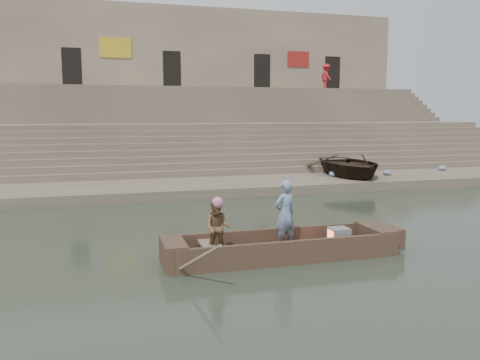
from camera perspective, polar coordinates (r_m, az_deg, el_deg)
name	(u,v)px	position (r m, az deg, el deg)	size (l,w,h in m)	color
ground	(357,229)	(14.94, 13.54, -5.60)	(120.00, 120.00, 0.00)	#293427
lower_landing	(268,184)	(22.08, 3.34, -0.52)	(32.00, 4.00, 0.40)	#80715B
mid_landing	(227,147)	(29.10, -1.52, 3.90)	(32.00, 3.00, 2.80)	#80715B
upper_landing	(203,124)	(35.86, -4.33, 6.56)	(32.00, 3.00, 5.20)	#80715B
ghat_steps	(220,139)	(30.71, -2.31, 4.86)	(32.00, 11.00, 5.20)	#80715B
building_wall	(193,85)	(39.83, -5.55, 11.00)	(32.00, 5.07, 11.20)	tan
main_rowboat	(280,253)	(11.78, 4.73, -8.50)	(5.00, 1.30, 0.22)	brown
rowboat_trim	(289,244)	(11.79, 5.71, -7.50)	(6.04, 2.63, 1.94)	brown
standing_man	(285,214)	(11.65, 5.30, -3.98)	(0.60, 0.39, 1.64)	navy
rowing_man	(218,228)	(11.02, -2.62, -5.61)	(0.62, 0.48, 1.27)	#236B36
television	(338,236)	(12.30, 11.45, -6.43)	(0.46, 0.42, 0.40)	gray
beached_rowboat	(349,165)	(24.07, 12.64, 1.75)	(3.64, 5.10, 1.06)	#2D2116
pedestrian	(326,76)	(38.10, 10.05, 11.85)	(1.20, 0.69, 1.86)	red
cloth_bundles	(390,171)	(25.32, 17.10, 0.98)	(7.08, 1.38, 0.26)	#3F5999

